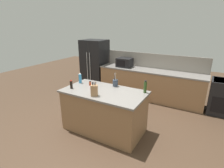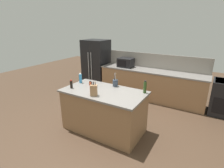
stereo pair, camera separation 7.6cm
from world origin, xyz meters
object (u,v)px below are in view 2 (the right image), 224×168
at_px(olive_oil_bottle, 145,87).
at_px(utensil_crock, 115,83).
at_px(spice_jar_paprika, 90,83).
at_px(dish_soap_bottle, 80,78).
at_px(knife_block, 94,90).
at_px(refrigerator, 96,64).
at_px(soy_sauce_bottle, 71,84).
at_px(microwave, 126,62).

bearing_deg(olive_oil_bottle, utensil_crock, 176.86).
bearing_deg(spice_jar_paprika, dish_soap_bottle, 175.73).
distance_m(knife_block, dish_soap_bottle, 0.89).
bearing_deg(refrigerator, soy_sauce_bottle, -65.85).
xyz_separation_m(dish_soap_bottle, soy_sauce_bottle, (0.07, -0.39, -0.02)).
distance_m(utensil_crock, olive_oil_bottle, 0.72).
bearing_deg(knife_block, olive_oil_bottle, 14.12).
bearing_deg(spice_jar_paprika, soy_sauce_bottle, -122.84).
distance_m(microwave, spice_jar_paprika, 2.06).
bearing_deg(microwave, olive_oil_bottle, -53.62).
xyz_separation_m(olive_oil_bottle, soy_sauce_bottle, (-1.49, -0.56, -0.04)).
distance_m(microwave, dish_soap_bottle, 2.04).
distance_m(microwave, soy_sauce_bottle, 2.42).
distance_m(dish_soap_bottle, spice_jar_paprika, 0.31).
height_order(refrigerator, spice_jar_paprika, refrigerator).
height_order(refrigerator, microwave, refrigerator).
bearing_deg(microwave, refrigerator, 177.61).
bearing_deg(spice_jar_paprika, refrigerator, 122.57).
bearing_deg(microwave, dish_soap_bottle, -95.42).
height_order(knife_block, spice_jar_paprika, knife_block).
relative_size(refrigerator, dish_soap_bottle, 7.40).
relative_size(dish_soap_bottle, olive_oil_bottle, 0.89).
bearing_deg(spice_jar_paprika, knife_block, -45.92).
relative_size(refrigerator, spice_jar_paprika, 17.08).
bearing_deg(soy_sauce_bottle, utensil_crock, 37.91).
bearing_deg(olive_oil_bottle, microwave, 126.38).
relative_size(microwave, olive_oil_bottle, 1.81).
relative_size(microwave, soy_sauce_bottle, 2.56).
bearing_deg(microwave, soy_sauce_bottle, -92.89).
bearing_deg(soy_sauce_bottle, refrigerator, 114.15).
xyz_separation_m(microwave, dish_soap_bottle, (-0.19, -2.03, -0.03)).
relative_size(microwave, knife_block, 1.65).
bearing_deg(refrigerator, utensil_crock, -44.85).
xyz_separation_m(microwave, soy_sauce_bottle, (-0.12, -2.42, -0.06)).
distance_m(refrigerator, soy_sauce_bottle, 2.71).
xyz_separation_m(utensil_crock, olive_oil_bottle, (0.72, -0.04, 0.04)).
bearing_deg(microwave, knife_block, -77.47).
relative_size(knife_block, dish_soap_bottle, 1.22).
distance_m(refrigerator, dish_soap_bottle, 2.33).
bearing_deg(soy_sauce_bottle, spice_jar_paprika, 57.16).
distance_m(refrigerator, microwave, 1.25).
xyz_separation_m(microwave, olive_oil_bottle, (1.37, -1.86, -0.02)).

